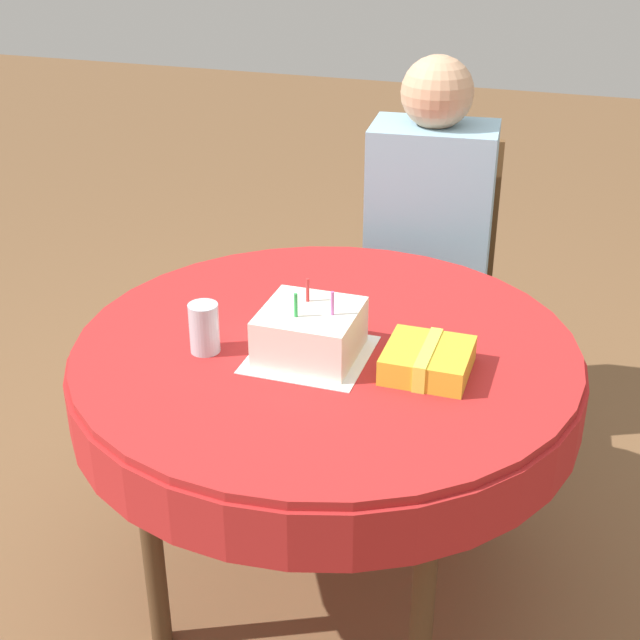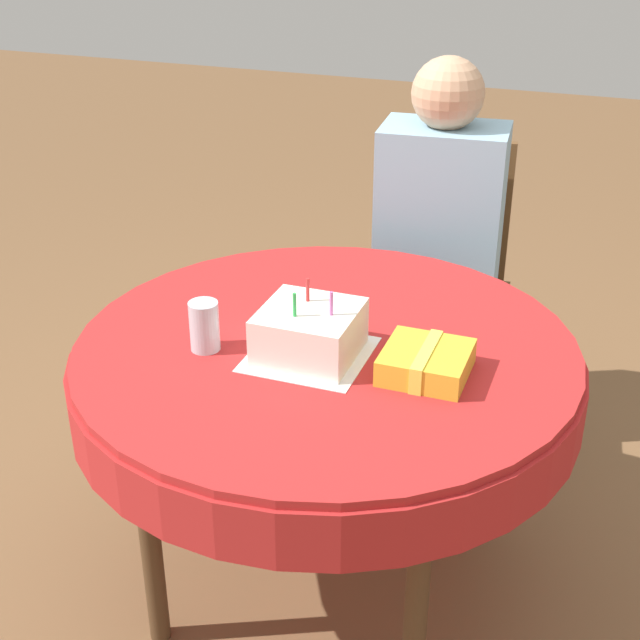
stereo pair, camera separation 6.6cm
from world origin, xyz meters
TOP-DOWN VIEW (x-y plane):
  - ground_plane at (0.00, 0.00)m, footprint 12.00×12.00m
  - dining_table at (0.00, 0.00)m, footprint 1.17×1.17m
  - chair at (0.06, 0.91)m, footprint 0.48×0.48m
  - person at (0.07, 0.82)m, footprint 0.39×0.36m
  - napkin at (-0.02, -0.07)m, footprint 0.26×0.26m
  - birthday_cake at (-0.02, -0.07)m, footprint 0.21×0.21m
  - drinking_glass at (-0.24, -0.12)m, footprint 0.07×0.07m
  - gift_box at (0.25, -0.06)m, footprint 0.18×0.19m

SIDE VIEW (x-z plane):
  - ground_plane at x=0.00m, z-range 0.00..0.00m
  - chair at x=0.06m, z-range 0.04..0.97m
  - dining_table at x=0.00m, z-range 0.28..1.00m
  - napkin at x=-0.02m, z-range 0.72..0.73m
  - person at x=0.07m, z-range 0.12..1.35m
  - gift_box at x=0.25m, z-range 0.72..0.78m
  - birthday_cake at x=-0.02m, z-range 0.70..0.86m
  - drinking_glass at x=-0.24m, z-range 0.72..0.84m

